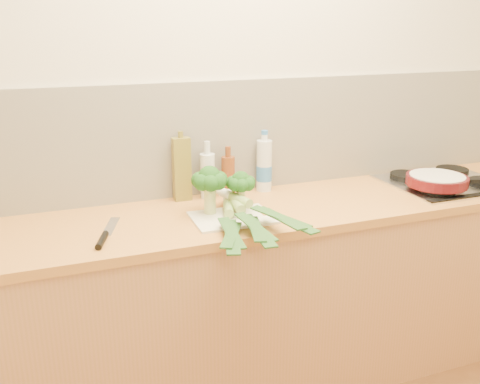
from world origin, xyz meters
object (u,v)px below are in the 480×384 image
object	(u,v)px
skillet	(437,180)
chefs_knife	(104,237)
gas_hob	(446,182)
chopping_board	(232,218)

from	to	relation	value
skillet	chefs_knife	bearing A→B (deg)	-155.90
gas_hob	chefs_knife	world-z (taller)	gas_hob
chopping_board	skillet	size ratio (longest dim) A/B	0.82
chopping_board	chefs_knife	xyz separation A→B (m)	(-0.54, -0.03, 0.00)
chefs_knife	skillet	xyz separation A→B (m)	(1.60, 0.02, 0.05)
gas_hob	chefs_knife	size ratio (longest dim) A/B	1.74
gas_hob	chefs_knife	xyz separation A→B (m)	(-1.74, -0.12, -0.00)
chopping_board	gas_hob	bearing A→B (deg)	5.13
chopping_board	chefs_knife	bearing A→B (deg)	-175.59
gas_hob	chopping_board	bearing A→B (deg)	-175.96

